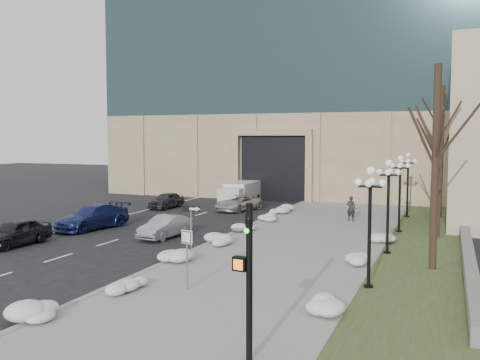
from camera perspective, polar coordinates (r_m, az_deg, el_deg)
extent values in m
plane|color=black|center=(19.22, -15.43, -13.34)|extent=(160.00, 160.00, 0.00)
cube|color=gray|center=(30.12, 6.54, -6.54)|extent=(9.00, 40.00, 0.12)
cube|color=gray|center=(31.55, -1.42, -5.98)|extent=(0.30, 40.00, 0.14)
cube|color=#354623|center=(29.17, 19.07, -7.15)|extent=(4.00, 40.00, 0.10)
cube|color=gray|center=(31.07, 22.95, -5.99)|extent=(0.50, 30.00, 0.70)
cube|color=tan|center=(58.09, 8.47, 2.72)|extent=(40.00, 20.00, 8.00)
cube|color=black|center=(49.98, 3.89, 1.32)|extent=(6.00, 2.50, 6.00)
cube|color=tan|center=(48.57, 3.41, 5.12)|extent=(7.50, 0.60, 0.60)
cube|color=tan|center=(49.85, -0.44, 1.32)|extent=(0.60, 0.60, 6.00)
cube|color=tan|center=(47.68, 7.39, 1.13)|extent=(0.60, 0.60, 6.00)
imported|color=black|center=(31.39, -22.89, -5.20)|extent=(1.96, 4.32, 1.44)
imported|color=#999BA0|center=(31.53, -7.98, -4.97)|extent=(1.77, 4.03, 1.29)
imported|color=navy|center=(35.49, -15.48, -3.83)|extent=(3.08, 5.55, 1.52)
imported|color=#BBBBBB|center=(42.60, -0.20, -2.46)|extent=(3.07, 4.84, 1.24)
imported|color=#313137|center=(44.48, -7.86, -2.16)|extent=(1.74, 3.91, 1.31)
imported|color=black|center=(37.48, 11.75, -2.98)|extent=(0.69, 0.51, 1.71)
cube|color=silver|center=(47.72, 0.27, -1.33)|extent=(2.12, 4.67, 1.85)
cube|color=silver|center=(45.14, -0.95, -1.79)|extent=(1.97, 1.52, 1.48)
cylinder|color=black|center=(45.72, -1.95, -2.35)|extent=(0.24, 0.65, 0.65)
cylinder|color=black|center=(45.05, 0.24, -2.45)|extent=(0.24, 0.65, 0.65)
cylinder|color=black|center=(49.40, -0.18, -1.83)|extent=(0.24, 0.65, 0.65)
cylinder|color=black|center=(48.78, 1.86, -1.91)|extent=(0.24, 0.65, 0.65)
cylinder|color=slate|center=(26.24, -5.24, -5.56)|extent=(0.06, 0.06, 2.48)
cube|color=black|center=(26.07, -5.26, -3.08)|extent=(0.90, 0.22, 0.31)
cube|color=white|center=(26.01, -4.97, -3.10)|extent=(0.42, 0.10, 0.11)
cone|color=white|center=(25.94, -4.46, -3.11)|extent=(0.26, 0.29, 0.25)
cylinder|color=slate|center=(20.42, -5.66, -8.72)|extent=(0.06, 0.06, 2.34)
cube|color=white|center=(20.22, -5.68, -6.08)|extent=(0.51, 0.16, 0.51)
cube|color=black|center=(20.20, -5.73, -6.09)|extent=(0.44, 0.12, 0.45)
cube|color=white|center=(20.20, -5.74, -6.09)|extent=(0.37, 0.10, 0.38)
cylinder|color=black|center=(13.84, 1.00, -11.17)|extent=(0.17, 0.17, 4.21)
imported|color=black|center=(13.54, 1.01, -5.58)|extent=(0.26, 0.96, 0.19)
sphere|color=#19E533|center=(13.39, 0.70, -5.46)|extent=(0.13, 0.13, 0.13)
cube|color=black|center=(13.83, 0.02, -8.93)|extent=(0.39, 0.25, 0.37)
cube|color=orange|center=(13.73, -0.21, -9.03)|extent=(0.26, 0.05, 0.26)
ellipsoid|color=white|center=(18.47, -20.82, -13.25)|extent=(1.10, 1.60, 0.36)
ellipsoid|color=white|center=(20.85, -13.04, -11.00)|extent=(1.10, 1.60, 0.36)
ellipsoid|color=white|center=(25.36, -6.88, -8.11)|extent=(1.10, 1.60, 0.36)
ellipsoid|color=white|center=(28.94, -2.28, -6.49)|extent=(1.10, 1.60, 0.36)
ellipsoid|color=white|center=(32.95, 0.43, -5.12)|extent=(1.10, 1.60, 0.36)
ellipsoid|color=white|center=(36.93, 3.06, -4.07)|extent=(1.10, 1.60, 0.36)
ellipsoid|color=white|center=(42.09, 4.86, -3.01)|extent=(1.10, 1.60, 0.36)
ellipsoid|color=white|center=(18.23, 9.95, -13.25)|extent=(1.10, 1.60, 0.36)
ellipsoid|color=white|center=(25.01, 12.57, -8.37)|extent=(1.10, 1.60, 0.36)
ellipsoid|color=white|center=(30.48, 15.16, -6.08)|extent=(1.10, 1.60, 0.36)
ellipsoid|color=white|center=(21.28, -11.76, -10.66)|extent=(1.10, 1.60, 0.36)
ellipsoid|color=white|center=(40.13, 4.06, -3.37)|extent=(1.10, 1.60, 0.36)
cylinder|color=black|center=(21.54, 13.53, -11.06)|extent=(0.36, 0.36, 0.20)
cylinder|color=black|center=(21.11, 13.63, -6.08)|extent=(0.14, 0.14, 4.00)
cylinder|color=black|center=(20.84, 13.73, -0.67)|extent=(0.10, 0.90, 0.10)
cylinder|color=black|center=(20.84, 13.73, -0.67)|extent=(0.90, 0.10, 0.10)
sphere|color=white|center=(20.79, 13.76, 0.98)|extent=(0.32, 0.32, 0.32)
sphere|color=white|center=(20.77, 14.97, -0.30)|extent=(0.28, 0.28, 0.28)
sphere|color=white|center=(20.89, 12.51, -0.22)|extent=(0.28, 0.28, 0.28)
sphere|color=white|center=(21.27, 13.90, -0.16)|extent=(0.28, 0.28, 0.28)
sphere|color=white|center=(20.38, 13.57, -0.36)|extent=(0.28, 0.28, 0.28)
cylinder|color=black|center=(27.81, 15.41, -7.53)|extent=(0.36, 0.36, 0.20)
cylinder|color=black|center=(27.48, 15.49, -3.65)|extent=(0.14, 0.14, 4.00)
cylinder|color=black|center=(27.27, 15.58, 0.51)|extent=(0.10, 0.90, 0.10)
cylinder|color=black|center=(27.27, 15.58, 0.51)|extent=(0.90, 0.10, 0.10)
sphere|color=white|center=(27.24, 15.61, 1.77)|extent=(0.32, 0.32, 0.32)
sphere|color=white|center=(27.22, 16.53, 0.80)|extent=(0.28, 0.28, 0.28)
sphere|color=white|center=(27.31, 14.65, 0.85)|extent=(0.28, 0.28, 0.28)
sphere|color=white|center=(27.71, 15.69, 0.88)|extent=(0.28, 0.28, 0.28)
sphere|color=white|center=(26.81, 15.49, 0.77)|extent=(0.28, 0.28, 0.28)
cylinder|color=black|center=(34.17, 16.57, -5.30)|extent=(0.36, 0.36, 0.20)
cylinder|color=black|center=(33.90, 16.65, -2.13)|extent=(0.14, 0.14, 4.00)
cylinder|color=black|center=(33.73, 16.73, 1.24)|extent=(0.10, 0.90, 0.10)
cylinder|color=black|center=(33.73, 16.73, 1.24)|extent=(0.90, 0.10, 0.10)
sphere|color=white|center=(33.70, 16.75, 2.26)|extent=(0.32, 0.32, 0.32)
sphere|color=white|center=(33.69, 17.50, 1.48)|extent=(0.28, 0.28, 0.28)
sphere|color=white|center=(33.76, 15.97, 1.52)|extent=(0.28, 0.28, 0.28)
sphere|color=white|center=(34.17, 16.80, 1.53)|extent=(0.28, 0.28, 0.28)
sphere|color=white|center=(33.28, 16.67, 1.46)|extent=(0.28, 0.28, 0.28)
cylinder|color=black|center=(40.57, 17.37, -3.77)|extent=(0.36, 0.36, 0.20)
cylinder|color=black|center=(40.35, 17.44, -1.10)|extent=(0.14, 0.14, 4.00)
cylinder|color=black|center=(40.20, 17.50, 1.74)|extent=(0.10, 0.90, 0.10)
cylinder|color=black|center=(40.20, 17.50, 1.74)|extent=(0.90, 0.10, 0.10)
sphere|color=white|center=(40.18, 17.52, 2.59)|extent=(0.32, 0.32, 0.32)
sphere|color=white|center=(40.17, 18.15, 1.93)|extent=(0.28, 0.28, 0.28)
sphere|color=white|center=(40.23, 16.87, 1.97)|extent=(0.28, 0.28, 0.28)
sphere|color=white|center=(40.65, 17.55, 1.98)|extent=(0.28, 0.28, 0.28)
sphere|color=white|center=(39.75, 17.46, 1.92)|extent=(0.28, 0.28, 0.28)
cylinder|color=black|center=(24.61, 20.10, 1.14)|extent=(0.32, 0.32, 9.00)
cylinder|color=black|center=(32.61, 20.44, 1.48)|extent=(0.32, 0.32, 8.50)
cylinder|color=black|center=(40.58, 20.68, 2.74)|extent=(0.32, 0.32, 9.50)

